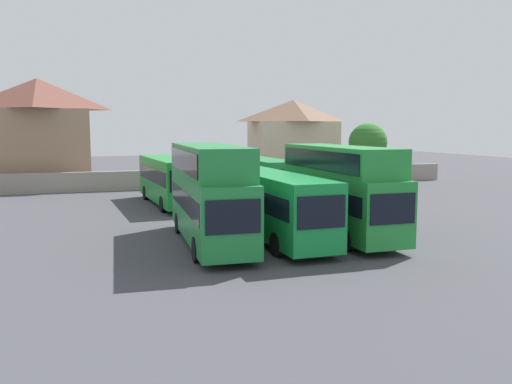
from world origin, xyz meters
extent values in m
plane|color=#424247|center=(0.00, 18.00, 0.00)|extent=(140.00, 140.00, 0.00)
cube|color=gray|center=(0.00, 24.66, 0.90)|extent=(56.00, 0.50, 1.80)
cube|color=#1E7E38|center=(-3.35, 0.01, 1.88)|extent=(3.05, 10.81, 3.05)
cube|color=black|center=(-3.62, -5.36, 2.25)|extent=(2.21, 0.19, 1.37)
cube|color=black|center=(-3.35, 0.01, 2.25)|extent=(3.05, 9.96, 0.96)
cube|color=#1E7E38|center=(-3.34, 0.27, 4.14)|extent=(2.98, 10.28, 1.47)
cube|color=black|center=(-3.34, 0.27, 4.14)|extent=(3.04, 9.75, 1.03)
cylinder|color=black|center=(-2.36, -3.37, 0.55)|extent=(0.36, 1.11, 1.10)
cylinder|color=black|center=(-4.67, -3.25, 0.55)|extent=(0.36, 1.11, 1.10)
cylinder|color=black|center=(-2.03, 3.26, 0.55)|extent=(0.36, 1.11, 1.10)
cylinder|color=black|center=(-4.34, 3.38, 0.55)|extent=(0.36, 1.11, 1.10)
cube|color=#15883B|center=(-0.02, 0.10, 1.89)|extent=(2.81, 11.00, 3.06)
cube|color=black|center=(0.15, -5.38, 2.25)|extent=(2.18, 0.15, 1.38)
cube|color=black|center=(-0.02, 0.10, 2.25)|extent=(2.82, 10.12, 0.96)
cylinder|color=black|center=(1.22, -3.25, 0.55)|extent=(0.33, 1.11, 1.10)
cylinder|color=black|center=(-1.05, -3.32, 0.55)|extent=(0.33, 1.11, 1.10)
cylinder|color=black|center=(1.02, 3.52, 0.55)|extent=(0.33, 1.11, 1.10)
cylinder|color=black|center=(-1.26, 3.45, 0.55)|extent=(0.33, 1.11, 1.10)
cube|color=#218735|center=(3.60, -0.22, 1.86)|extent=(2.57, 10.19, 3.01)
cube|color=black|center=(3.55, -5.33, 2.22)|extent=(2.19, 0.10, 1.35)
cube|color=black|center=(3.60, -0.22, 2.22)|extent=(2.60, 9.37, 0.95)
cube|color=#218735|center=(3.60, 0.03, 4.07)|extent=(2.52, 9.68, 1.41)
cube|color=black|center=(3.60, 0.03, 4.07)|extent=(2.60, 9.17, 0.98)
cylinder|color=black|center=(4.71, -3.38, 0.55)|extent=(0.31, 1.10, 1.10)
cylinder|color=black|center=(2.43, -3.36, 0.55)|extent=(0.31, 1.10, 1.10)
cylinder|color=black|center=(4.77, 2.92, 0.55)|extent=(0.31, 1.10, 1.10)
cylinder|color=black|center=(2.48, 2.94, 0.55)|extent=(0.31, 1.10, 1.10)
cube|color=#1A862E|center=(-3.25, 14.37, 1.93)|extent=(3.11, 11.27, 3.14)
cube|color=black|center=(-2.91, 8.79, 2.30)|extent=(2.15, 0.21, 1.41)
cube|color=black|center=(-3.25, 14.37, 2.30)|extent=(3.10, 10.38, 0.99)
cylinder|color=black|center=(-1.92, 10.99, 0.55)|extent=(0.37, 1.12, 1.10)
cylinder|color=black|center=(-4.16, 10.86, 0.55)|extent=(0.37, 1.12, 1.10)
cylinder|color=black|center=(-2.34, 17.89, 0.55)|extent=(0.37, 1.12, 1.10)
cylinder|color=black|center=(-4.58, 17.75, 0.55)|extent=(0.37, 1.12, 1.10)
cube|color=#177D30|center=(-0.85, 14.83, 1.93)|extent=(3.17, 10.92, 3.14)
cube|color=black|center=(-1.14, 9.42, 2.30)|extent=(2.28, 0.20, 1.41)
cube|color=black|center=(-0.85, 14.83, 2.30)|extent=(3.17, 10.06, 0.99)
cylinder|color=black|center=(0.16, 11.42, 0.55)|extent=(0.36, 1.11, 1.10)
cylinder|color=black|center=(-2.22, 11.55, 0.55)|extent=(0.36, 1.11, 1.10)
cylinder|color=black|center=(0.52, 18.11, 0.55)|extent=(0.36, 1.11, 1.10)
cylinder|color=black|center=(-1.86, 18.24, 0.55)|extent=(0.36, 1.11, 1.10)
cube|color=#1F813D|center=(3.80, 14.62, 1.87)|extent=(3.08, 11.83, 3.02)
cube|color=black|center=(4.05, 8.74, 2.23)|extent=(2.27, 0.18, 1.36)
cube|color=black|center=(3.80, 14.62, 2.23)|extent=(3.08, 10.89, 0.95)
cylinder|color=black|center=(5.14, 11.04, 0.55)|extent=(0.35, 1.11, 1.10)
cylinder|color=black|center=(2.77, 10.93, 0.55)|extent=(0.35, 1.11, 1.10)
cylinder|color=black|center=(4.82, 18.30, 0.55)|extent=(0.35, 1.11, 1.10)
cylinder|color=black|center=(2.45, 18.20, 0.55)|extent=(0.35, 1.11, 1.10)
cube|color=#9E7A60|center=(-13.22, 30.00, 3.74)|extent=(9.29, 7.93, 7.49)
pyramid|color=brown|center=(-13.22, 30.00, 8.95)|extent=(9.75, 8.33, 2.93)
cube|color=#C6B293|center=(13.43, 31.06, 3.22)|extent=(8.97, 6.11, 6.45)
pyramid|color=brown|center=(13.43, 31.06, 7.66)|extent=(9.42, 6.41, 2.42)
cylinder|color=brown|center=(18.21, 22.66, 1.47)|extent=(0.55, 0.55, 2.93)
sphere|color=#2D6B28|center=(18.21, 22.66, 4.29)|extent=(3.87, 3.87, 3.87)
camera|label=1|loc=(-9.03, -25.11, 5.69)|focal=37.21mm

